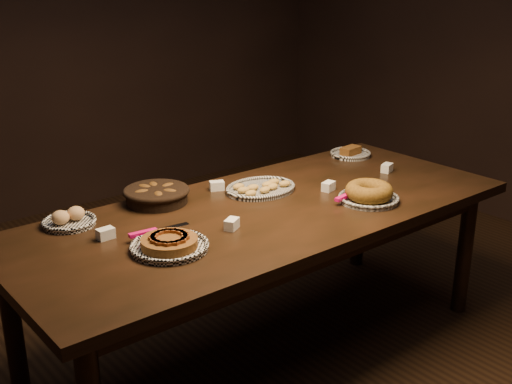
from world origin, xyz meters
TOP-DOWN VIEW (x-y plane):
  - ground at (0.00, 0.00)m, footprint 5.00×5.00m
  - buffet_table at (0.00, 0.00)m, footprint 2.40×1.00m
  - apple_tart_plate at (-0.58, -0.11)m, footprint 0.33×0.32m
  - madeleine_platter at (0.13, 0.20)m, footprint 0.36×0.30m
  - bundt_cake_plate at (0.44, -0.23)m, footprint 0.31×0.29m
  - croissant_basket at (-0.35, 0.38)m, footprint 0.38×0.38m
  - bread_roll_plate at (-0.79, 0.38)m, footprint 0.23×0.23m
  - loaf_plate at (0.93, 0.34)m, footprint 0.24×0.24m
  - tent_cards at (0.05, 0.08)m, footprint 1.67×0.52m

SIDE VIEW (x-z plane):
  - ground at x=0.00m, z-range 0.00..0.00m
  - buffet_table at x=0.00m, z-range 0.30..1.05m
  - madeleine_platter at x=0.13m, z-range 0.75..0.79m
  - loaf_plate at x=0.93m, z-range 0.74..0.80m
  - apple_tart_plate at x=-0.58m, z-range 0.74..0.80m
  - tent_cards at x=0.05m, z-range 0.75..0.79m
  - bread_roll_plate at x=-0.79m, z-range 0.74..0.81m
  - bundt_cake_plate at x=0.44m, z-range 0.74..0.83m
  - croissant_basket at x=-0.35m, z-range 0.76..0.83m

